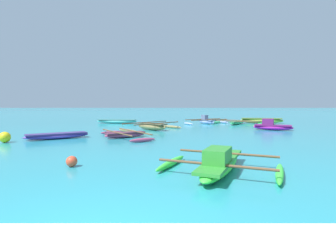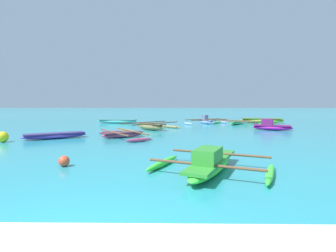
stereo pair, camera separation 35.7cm
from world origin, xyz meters
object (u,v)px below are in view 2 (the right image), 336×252
at_px(moored_boat_8, 211,163).
at_px(moored_boat_3, 123,134).
at_px(moored_boat_5, 237,123).
at_px(mooring_buoy_0, 3,137).
at_px(mooring_buoy_1, 64,161).
at_px(moored_boat_7, 262,120).
at_px(moored_boat_0, 150,126).
at_px(moored_boat_1, 117,121).
at_px(moored_boat_4, 271,126).
at_px(moored_boat_6, 206,121).
at_px(moored_boat_2, 55,135).

bearing_deg(moored_boat_8, moored_boat_3, 50.71).
height_order(moored_boat_3, moored_boat_5, moored_boat_3).
bearing_deg(mooring_buoy_0, mooring_buoy_1, -44.15).
bearing_deg(moored_boat_7, mooring_buoy_1, -112.11).
relative_size(moored_boat_0, moored_boat_1, 1.14).
distance_m(moored_boat_4, moored_boat_5, 5.39).
bearing_deg(moored_boat_0, moored_boat_6, 94.64).
bearing_deg(moored_boat_5, mooring_buoy_0, 163.83).
xyz_separation_m(moored_boat_4, moored_boat_8, (-5.99, -11.54, -0.05)).
height_order(moored_boat_4, moored_boat_7, moored_boat_4).
distance_m(moored_boat_1, moored_boat_8, 19.17).
bearing_deg(moored_boat_5, moored_boat_2, 164.26).
xyz_separation_m(moored_boat_2, moored_boat_8, (7.39, -6.83, 0.06)).
xyz_separation_m(moored_boat_1, moored_boat_2, (-1.03, -11.26, -0.04)).
distance_m(moored_boat_3, moored_boat_7, 15.68).
xyz_separation_m(moored_boat_3, moored_boat_7, (11.39, 10.78, 0.11)).
height_order(moored_boat_2, moored_boat_5, moored_boat_5).
distance_m(moored_boat_3, moored_boat_6, 11.65).
distance_m(moored_boat_5, moored_boat_6, 2.84).
relative_size(moored_boat_1, moored_boat_8, 1.06).
xyz_separation_m(moored_boat_5, moored_boat_7, (2.67, 1.31, 0.11)).
distance_m(moored_boat_1, mooring_buoy_1, 17.64).
xyz_separation_m(moored_boat_7, moored_boat_8, (-7.57, -18.12, -0.04)).
distance_m(moored_boat_0, moored_boat_3, 4.42).
bearing_deg(moored_boat_3, moored_boat_4, -10.06).
relative_size(moored_boat_6, moored_boat_7, 1.07).
height_order(moored_boat_4, mooring_buoy_1, moored_boat_4).
bearing_deg(moored_boat_8, moored_boat_4, -4.19).
relative_size(moored_boat_0, moored_boat_2, 1.42).
bearing_deg(mooring_buoy_1, moored_boat_7, 55.89).
bearing_deg(moored_boat_8, moored_boat_1, 42.63).
height_order(moored_boat_1, mooring_buoy_0, mooring_buoy_0).
bearing_deg(moored_boat_4, moored_boat_2, -135.23).
relative_size(mooring_buoy_0, mooring_buoy_1, 1.61).
xyz_separation_m(moored_boat_1, moored_boat_8, (6.36, -18.09, 0.02)).
bearing_deg(moored_boat_6, moored_boat_4, 4.68).
height_order(moored_boat_6, mooring_buoy_0, moored_boat_6).
bearing_deg(mooring_buoy_1, moored_boat_3, 85.80).
height_order(moored_boat_3, mooring_buoy_0, mooring_buoy_0).
relative_size(moored_boat_1, moored_boat_6, 0.91).
bearing_deg(moored_boat_2, moored_boat_7, 4.74).
relative_size(moored_boat_3, mooring_buoy_0, 8.27).
xyz_separation_m(moored_boat_2, mooring_buoy_0, (-1.94, -1.39, 0.09)).
bearing_deg(moored_boat_5, moored_boat_8, -161.08).
bearing_deg(moored_boat_3, moored_boat_2, 154.88).
relative_size(moored_boat_0, mooring_buoy_0, 8.63).
bearing_deg(moored_boat_0, moored_boat_2, -90.94).
bearing_deg(moored_boat_7, moored_boat_6, -160.10).
height_order(moored_boat_2, mooring_buoy_1, mooring_buoy_1).
bearing_deg(moored_boat_4, mooring_buoy_1, -107.83).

